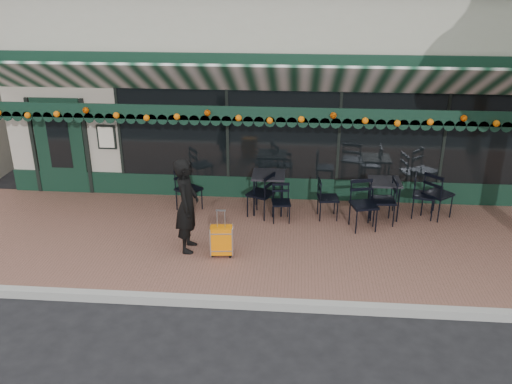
# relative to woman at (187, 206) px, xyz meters

# --- Properties ---
(ground) EXTENTS (80.00, 80.00, 0.00)m
(ground) POSITION_rel_woman_xyz_m (1.42, -1.48, -1.03)
(ground) COLOR black
(ground) RESTS_ON ground
(sidewalk) EXTENTS (18.00, 4.00, 0.15)m
(sidewalk) POSITION_rel_woman_xyz_m (1.42, 0.52, -0.95)
(sidewalk) COLOR brown
(sidewalk) RESTS_ON ground
(curb) EXTENTS (18.00, 0.16, 0.15)m
(curb) POSITION_rel_woman_xyz_m (1.42, -1.56, -0.95)
(curb) COLOR #9E9E99
(curb) RESTS_ON ground
(restaurant_building) EXTENTS (12.00, 9.60, 4.50)m
(restaurant_building) POSITION_rel_woman_xyz_m (1.42, 6.36, 1.25)
(restaurant_building) COLOR #A29C8C
(restaurant_building) RESTS_ON ground
(woman) EXTENTS (0.44, 0.65, 1.75)m
(woman) POSITION_rel_woman_xyz_m (0.00, 0.00, 0.00)
(woman) COLOR black
(woman) RESTS_ON sidewalk
(suitcase) EXTENTS (0.41, 0.26, 0.89)m
(suitcase) POSITION_rel_woman_xyz_m (0.64, -0.20, -0.58)
(suitcase) COLOR orange
(suitcase) RESTS_ON sidewalk
(cafe_table_a) EXTENTS (0.64, 0.64, 0.79)m
(cafe_table_a) POSITION_rel_woman_xyz_m (3.75, 1.75, -0.17)
(cafe_table_a) COLOR black
(cafe_table_a) RESTS_ON sidewalk
(cafe_table_b) EXTENTS (0.68, 0.68, 0.84)m
(cafe_table_b) POSITION_rel_woman_xyz_m (1.36, 1.81, -0.12)
(cafe_table_b) COLOR black
(cafe_table_b) RESTS_ON sidewalk
(chair_a_left) EXTENTS (0.52, 0.52, 0.97)m
(chair_a_left) POSITION_rel_woman_xyz_m (3.69, 1.42, -0.39)
(chair_a_left) COLOR black
(chair_a_left) RESTS_ON sidewalk
(chair_a_right) EXTENTS (0.56, 0.56, 0.93)m
(chair_a_right) POSITION_rel_woman_xyz_m (4.58, 1.79, -0.41)
(chair_a_right) COLOR black
(chair_a_right) RESTS_ON sidewalk
(chair_a_front) EXTENTS (0.60, 0.60, 0.99)m
(chair_a_front) POSITION_rel_woman_xyz_m (3.28, 1.12, -0.38)
(chair_a_front) COLOR black
(chair_a_front) RESTS_ON sidewalk
(chair_a_extra) EXTENTS (0.71, 0.71, 1.01)m
(chair_a_extra) POSITION_rel_woman_xyz_m (4.86, 1.80, -0.37)
(chair_a_extra) COLOR black
(chair_a_extra) RESTS_ON sidewalk
(chair_b_left) EXTENTS (0.64, 0.64, 0.97)m
(chair_b_left) POSITION_rel_woman_xyz_m (1.21, 1.55, -0.39)
(chair_b_left) COLOR black
(chair_b_left) RESTS_ON sidewalk
(chair_b_right) EXTENTS (0.47, 0.47, 0.86)m
(chair_b_right) POSITION_rel_woman_xyz_m (2.60, 1.57, -0.45)
(chair_b_right) COLOR black
(chair_b_right) RESTS_ON sidewalk
(chair_b_front) EXTENTS (0.43, 0.43, 0.78)m
(chair_b_front) POSITION_rel_woman_xyz_m (1.65, 1.35, -0.49)
(chair_b_front) COLOR black
(chair_b_front) RESTS_ON sidewalk
(chair_solo) EXTENTS (0.65, 0.65, 0.93)m
(chair_solo) POSITION_rel_woman_xyz_m (-0.33, 1.72, -0.41)
(chair_solo) COLOR black
(chair_solo) RESTS_ON sidewalk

